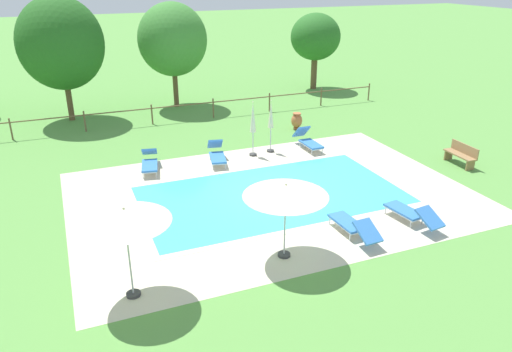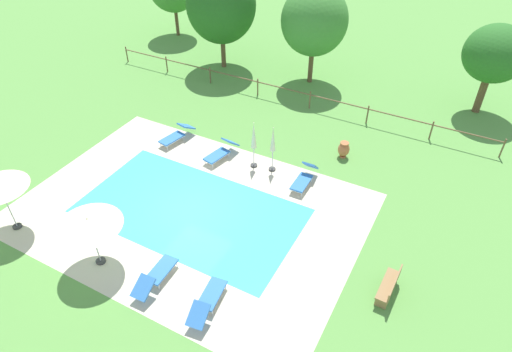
{
  "view_description": "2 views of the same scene",
  "coord_description": "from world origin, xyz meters",
  "px_view_note": "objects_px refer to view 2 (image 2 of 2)",
  "views": [
    {
      "loc": [
        -6.53,
        -14.49,
        7.49
      ],
      "look_at": [
        -0.41,
        0.5,
        0.6
      ],
      "focal_mm": 34.36,
      "sensor_mm": 36.0,
      "label": 1
    },
    {
      "loc": [
        8.88,
        -10.74,
        12.75
      ],
      "look_at": [
        1.95,
        2.17,
        1.07
      ],
      "focal_mm": 31.32,
      "sensor_mm": 36.0,
      "label": 2
    }
  ],
  "objects_px": {
    "patio_umbrella_open_foreground": "(88,222)",
    "tree_centre": "(314,21)",
    "sun_lounger_south_near_corner": "(304,178)",
    "wooden_bench_lawn_side": "(390,285)",
    "sun_lounger_north_mid": "(156,275)",
    "terracotta_urn_near_fence": "(344,149)",
    "tree_west_mid": "(495,54)",
    "sun_lounger_north_near_steps": "(176,135)",
    "sun_lounger_north_end": "(208,300)",
    "tree_far_west": "(221,5)",
    "patio_umbrella_closed_row_mid_west": "(273,143)",
    "patio_umbrella_closed_row_west": "(254,139)",
    "sun_lounger_north_far": "(221,152)"
  },
  "relations": [
    {
      "from": "patio_umbrella_closed_row_west",
      "to": "wooden_bench_lawn_side",
      "type": "xyz_separation_m",
      "value": [
        7.52,
        -4.23,
        -1.08
      ]
    },
    {
      "from": "patio_umbrella_closed_row_mid_west",
      "to": "tree_centre",
      "type": "bearing_deg",
      "value": 102.19
    },
    {
      "from": "sun_lounger_north_far",
      "to": "patio_umbrella_open_foreground",
      "type": "relative_size",
      "value": 0.89
    },
    {
      "from": "sun_lounger_north_far",
      "to": "wooden_bench_lawn_side",
      "type": "distance_m",
      "value": 10.07
    },
    {
      "from": "tree_west_mid",
      "to": "sun_lounger_north_near_steps",
      "type": "bearing_deg",
      "value": -141.45
    },
    {
      "from": "sun_lounger_north_mid",
      "to": "terracotta_urn_near_fence",
      "type": "relative_size",
      "value": 2.52
    },
    {
      "from": "sun_lounger_north_far",
      "to": "sun_lounger_south_near_corner",
      "type": "height_order",
      "value": "sun_lounger_south_near_corner"
    },
    {
      "from": "sun_lounger_north_mid",
      "to": "patio_umbrella_closed_row_west",
      "type": "height_order",
      "value": "patio_umbrella_closed_row_west"
    },
    {
      "from": "sun_lounger_north_end",
      "to": "sun_lounger_north_mid",
      "type": "bearing_deg",
      "value": 179.57
    },
    {
      "from": "tree_far_west",
      "to": "tree_centre",
      "type": "distance_m",
      "value": 5.9
    },
    {
      "from": "tree_far_west",
      "to": "tree_west_mid",
      "type": "relative_size",
      "value": 1.29
    },
    {
      "from": "patio_umbrella_open_foreground",
      "to": "tree_west_mid",
      "type": "height_order",
      "value": "tree_west_mid"
    },
    {
      "from": "sun_lounger_north_far",
      "to": "tree_centre",
      "type": "relative_size",
      "value": 0.35
    },
    {
      "from": "terracotta_urn_near_fence",
      "to": "tree_centre",
      "type": "relative_size",
      "value": 0.14
    },
    {
      "from": "patio_umbrella_closed_row_mid_west",
      "to": "tree_far_west",
      "type": "xyz_separation_m",
      "value": [
        -7.84,
        8.53,
        2.47
      ]
    },
    {
      "from": "patio_umbrella_closed_row_mid_west",
      "to": "wooden_bench_lawn_side",
      "type": "bearing_deg",
      "value": -33.39
    },
    {
      "from": "sun_lounger_south_near_corner",
      "to": "patio_umbrella_closed_row_mid_west",
      "type": "height_order",
      "value": "patio_umbrella_closed_row_mid_west"
    },
    {
      "from": "sun_lounger_north_end",
      "to": "wooden_bench_lawn_side",
      "type": "height_order",
      "value": "wooden_bench_lawn_side"
    },
    {
      "from": "sun_lounger_north_mid",
      "to": "sun_lounger_north_near_steps",
      "type": "bearing_deg",
      "value": 121.74
    },
    {
      "from": "sun_lounger_north_end",
      "to": "sun_lounger_south_near_corner",
      "type": "height_order",
      "value": "sun_lounger_south_near_corner"
    },
    {
      "from": "tree_far_west",
      "to": "patio_umbrella_closed_row_mid_west",
      "type": "bearing_deg",
      "value": -47.4
    },
    {
      "from": "sun_lounger_north_end",
      "to": "patio_umbrella_closed_row_west",
      "type": "bearing_deg",
      "value": 107.41
    },
    {
      "from": "sun_lounger_north_near_steps",
      "to": "wooden_bench_lawn_side",
      "type": "relative_size",
      "value": 1.4
    },
    {
      "from": "sun_lounger_north_end",
      "to": "patio_umbrella_closed_row_west",
      "type": "distance_m",
      "value": 8.01
    },
    {
      "from": "sun_lounger_north_near_steps",
      "to": "sun_lounger_north_mid",
      "type": "relative_size",
      "value": 1.01
    },
    {
      "from": "wooden_bench_lawn_side",
      "to": "tree_centre",
      "type": "xyz_separation_m",
      "value": [
        -8.62,
        13.55,
        3.34
      ]
    },
    {
      "from": "sun_lounger_north_end",
      "to": "wooden_bench_lawn_side",
      "type": "bearing_deg",
      "value": 32.89
    },
    {
      "from": "sun_lounger_south_near_corner",
      "to": "tree_centre",
      "type": "height_order",
      "value": "tree_centre"
    },
    {
      "from": "sun_lounger_north_mid",
      "to": "tree_west_mid",
      "type": "relative_size",
      "value": 0.43
    },
    {
      "from": "terracotta_urn_near_fence",
      "to": "tree_far_west",
      "type": "height_order",
      "value": "tree_far_west"
    },
    {
      "from": "patio_umbrella_open_foreground",
      "to": "tree_centre",
      "type": "distance_m",
      "value": 17.27
    },
    {
      "from": "sun_lounger_north_far",
      "to": "patio_umbrella_open_foreground",
      "type": "height_order",
      "value": "patio_umbrella_open_foreground"
    },
    {
      "from": "tree_west_mid",
      "to": "patio_umbrella_open_foreground",
      "type": "bearing_deg",
      "value": -120.57
    },
    {
      "from": "tree_west_mid",
      "to": "sun_lounger_north_mid",
      "type": "bearing_deg",
      "value": -114.95
    },
    {
      "from": "sun_lounger_north_near_steps",
      "to": "sun_lounger_north_far",
      "type": "distance_m",
      "value": 2.77
    },
    {
      "from": "tree_west_mid",
      "to": "tree_centre",
      "type": "bearing_deg",
      "value": -173.89
    },
    {
      "from": "sun_lounger_south_near_corner",
      "to": "wooden_bench_lawn_side",
      "type": "distance_m",
      "value": 6.4
    },
    {
      "from": "tree_centre",
      "to": "patio_umbrella_open_foreground",
      "type": "bearing_deg",
      "value": -93.68
    },
    {
      "from": "sun_lounger_north_near_steps",
      "to": "sun_lounger_north_far",
      "type": "xyz_separation_m",
      "value": [
        2.76,
        -0.19,
        0.01
      ]
    },
    {
      "from": "terracotta_urn_near_fence",
      "to": "tree_far_west",
      "type": "relative_size",
      "value": 0.13
    },
    {
      "from": "sun_lounger_south_near_corner",
      "to": "tree_centre",
      "type": "xyz_separation_m",
      "value": [
        -3.7,
        9.46,
        3.43
      ]
    },
    {
      "from": "sun_lounger_north_mid",
      "to": "patio_umbrella_open_foreground",
      "type": "distance_m",
      "value": 2.95
    },
    {
      "from": "sun_lounger_north_end",
      "to": "patio_umbrella_closed_row_west",
      "type": "xyz_separation_m",
      "value": [
        -2.37,
        7.56,
        1.2
      ]
    },
    {
      "from": "patio_umbrella_open_foreground",
      "to": "terracotta_urn_near_fence",
      "type": "distance_m",
      "value": 12.03
    },
    {
      "from": "tree_centre",
      "to": "patio_umbrella_closed_row_west",
      "type": "bearing_deg",
      "value": -83.31
    },
    {
      "from": "patio_umbrella_closed_row_mid_west",
      "to": "terracotta_urn_near_fence",
      "type": "xyz_separation_m",
      "value": [
        2.56,
        2.54,
        -1.07
      ]
    },
    {
      "from": "sun_lounger_north_mid",
      "to": "tree_far_west",
      "type": "distance_m",
      "value": 18.1
    },
    {
      "from": "sun_lounger_north_near_steps",
      "to": "tree_west_mid",
      "type": "xyz_separation_m",
      "value": [
        13.0,
        10.36,
        3.0
      ]
    },
    {
      "from": "sun_lounger_north_end",
      "to": "tree_centre",
      "type": "relative_size",
      "value": 0.36
    },
    {
      "from": "sun_lounger_north_near_steps",
      "to": "patio_umbrella_closed_row_west",
      "type": "height_order",
      "value": "patio_umbrella_closed_row_west"
    }
  ]
}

